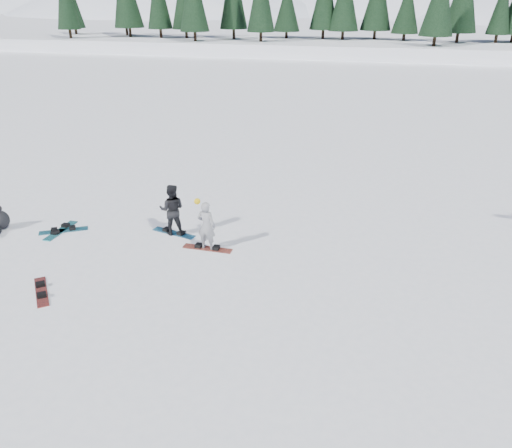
{
  "coord_description": "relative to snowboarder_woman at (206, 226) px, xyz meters",
  "views": [
    {
      "loc": [
        5.12,
        -10.83,
        6.99
      ],
      "look_at": [
        2.13,
        1.47,
        1.1
      ],
      "focal_mm": 35.0,
      "sensor_mm": 36.0,
      "label": 1
    }
  ],
  "objects": [
    {
      "name": "ground",
      "position": [
        -0.57,
        -1.7,
        -0.78
      ],
      "size": [
        420.0,
        420.0,
        0.0
      ],
      "primitive_type": "plane",
      "color": "white",
      "rests_on": "ground"
    },
    {
      "name": "alpine_backdrop",
      "position": [
        -12.3,
        187.47,
        -14.75
      ],
      "size": [
        412.5,
        227.0,
        53.2
      ],
      "color": "white",
      "rests_on": "ground"
    },
    {
      "name": "snowboarder_woman",
      "position": [
        0.0,
        0.0,
        0.0
      ],
      "size": [
        0.59,
        0.42,
        1.66
      ],
      "rotation": [
        0.0,
        0.0,
        3.05
      ],
      "color": "gray",
      "rests_on": "ground"
    },
    {
      "name": "snowboarder_man",
      "position": [
        -1.38,
        0.76,
        0.05
      ],
      "size": [
        0.92,
        0.79,
        1.65
      ],
      "primitive_type": "imported",
      "rotation": [
        0.0,
        0.0,
        3.37
      ],
      "color": "black",
      "rests_on": "ground"
    },
    {
      "name": "snowboard_woman",
      "position": [
        0.0,
        0.0,
        -0.76
      ],
      "size": [
        1.51,
        0.31,
        0.03
      ],
      "primitive_type": "cube",
      "rotation": [
        0.0,
        0.0,
        -0.02
      ],
      "color": "#9F3822",
      "rests_on": "ground"
    },
    {
      "name": "snowboard_man",
      "position": [
        -1.38,
        0.76,
        -0.76
      ],
      "size": [
        1.52,
        0.64,
        0.03
      ],
      "primitive_type": "cube",
      "rotation": [
        0.0,
        0.0,
        -0.25
      ],
      "color": "#1C6B9A",
      "rests_on": "ground"
    },
    {
      "name": "snowboard_loose_a",
      "position": [
        -5.0,
        0.06,
        -0.76
      ],
      "size": [
        0.31,
        1.51,
        0.03
      ],
      "primitive_type": "cube",
      "rotation": [
        0.0,
        0.0,
        1.55
      ],
      "color": "#187984",
      "rests_on": "ground"
    },
    {
      "name": "snowboard_loose_b",
      "position": [
        -3.38,
        -3.27,
        -0.76
      ],
      "size": [
        1.15,
        1.35,
        0.03
      ],
      "primitive_type": "cube",
      "rotation": [
        0.0,
        0.0,
        -0.9
      ],
      "color": "maroon",
      "rests_on": "ground"
    },
    {
      "name": "snowboard_loose_c",
      "position": [
        -4.9,
        0.08,
        -0.76
      ],
      "size": [
        1.44,
        0.99,
        0.03
      ],
      "primitive_type": "cube",
      "rotation": [
        0.0,
        0.0,
        0.52
      ],
      "color": "#16677D",
      "rests_on": "ground"
    }
  ]
}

